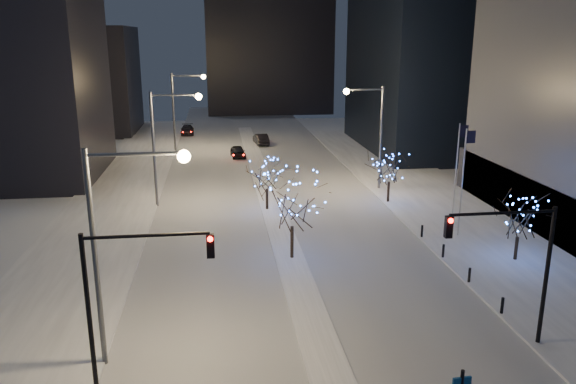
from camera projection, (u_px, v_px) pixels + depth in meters
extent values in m
plane|color=white|center=(329.00, 372.00, 24.95)|extent=(160.00, 160.00, 0.00)
cube|color=silver|center=(263.00, 180.00, 58.41)|extent=(20.00, 130.00, 0.02)
cube|color=white|center=(267.00, 192.00, 53.61)|extent=(2.00, 80.00, 0.15)
cube|color=white|center=(461.00, 218.00, 45.90)|extent=(10.00, 90.00, 0.15)
cube|color=white|center=(95.00, 234.00, 42.33)|extent=(8.00, 90.00, 0.15)
cube|color=black|center=(75.00, 80.00, 86.54)|extent=(18.00, 16.00, 16.00)
cube|color=black|center=(267.00, 2.00, 108.06)|extent=(24.00, 14.00, 42.00)
cylinder|color=#595E66|center=(95.00, 262.00, 24.30)|extent=(0.24, 0.24, 10.00)
cylinder|color=#595E66|center=(135.00, 154.00, 23.30)|extent=(4.00, 0.16, 0.16)
sphere|color=#FFC47F|center=(184.00, 156.00, 23.58)|extent=(0.56, 0.56, 0.56)
cylinder|color=#595E66|center=(154.00, 150.00, 48.20)|extent=(0.24, 0.24, 10.00)
cylinder|color=#595E66|center=(175.00, 95.00, 47.20)|extent=(4.00, 0.16, 0.16)
sphere|color=#FFC47F|center=(199.00, 97.00, 47.48)|extent=(0.56, 0.56, 0.56)
cylinder|color=#595E66|center=(173.00, 113.00, 72.10)|extent=(0.24, 0.24, 10.00)
cylinder|color=#595E66|center=(187.00, 76.00, 71.10)|extent=(4.00, 0.16, 0.16)
sphere|color=#FFC47F|center=(203.00, 77.00, 71.38)|extent=(0.56, 0.56, 0.56)
cylinder|color=#595E66|center=(381.00, 139.00, 53.66)|extent=(0.24, 0.24, 10.00)
cylinder|color=#595E66|center=(365.00, 90.00, 52.19)|extent=(3.50, 0.16, 0.16)
sphere|color=#FFC47F|center=(346.00, 91.00, 52.01)|extent=(0.56, 0.56, 0.56)
cylinder|color=black|center=(89.00, 315.00, 22.79)|extent=(0.20, 0.20, 7.00)
cylinder|color=black|center=(146.00, 236.00, 22.22)|extent=(5.00, 0.14, 0.14)
cube|color=black|center=(210.00, 246.00, 22.67)|extent=(0.32, 0.28, 1.00)
sphere|color=#FF0C05|center=(210.00, 239.00, 22.41)|extent=(0.22, 0.22, 0.22)
cylinder|color=black|center=(546.00, 278.00, 26.27)|extent=(0.20, 0.20, 7.00)
cylinder|color=black|center=(503.00, 213.00, 25.08)|extent=(5.00, 0.14, 0.14)
cube|color=black|center=(449.00, 227.00, 24.92)|extent=(0.32, 0.28, 1.00)
sphere|color=#FF0C05|center=(451.00, 221.00, 24.66)|extent=(0.22, 0.22, 0.22)
cylinder|color=silver|center=(462.00, 183.00, 40.74)|extent=(0.10, 0.10, 8.00)
cube|color=black|center=(471.00, 137.00, 39.88)|extent=(0.70, 0.03, 0.90)
cylinder|color=silver|center=(456.00, 175.00, 43.21)|extent=(0.10, 0.10, 8.00)
cube|color=black|center=(464.00, 131.00, 42.35)|extent=(0.70, 0.03, 0.90)
cylinder|color=black|center=(502.00, 305.00, 29.87)|extent=(0.16, 0.16, 0.90)
cylinder|color=black|center=(469.00, 275.00, 33.70)|extent=(0.16, 0.16, 0.90)
cylinder|color=black|center=(443.00, 251.00, 37.52)|extent=(0.16, 0.16, 0.90)
cylinder|color=black|center=(422.00, 231.00, 41.34)|extent=(0.16, 0.16, 0.90)
imported|color=black|center=(238.00, 152.00, 69.54)|extent=(1.97, 4.21, 1.39)
imported|color=black|center=(261.00, 139.00, 77.74)|extent=(2.05, 4.78, 1.53)
imported|color=#222127|center=(187.00, 130.00, 85.84)|extent=(2.07, 4.84, 1.39)
cylinder|color=black|center=(292.00, 242.00, 37.32)|extent=(0.22, 0.22, 2.18)
cylinder|color=black|center=(267.00, 199.00, 48.00)|extent=(0.22, 0.22, 1.76)
cylinder|color=black|center=(516.00, 248.00, 37.10)|extent=(0.22, 0.22, 1.55)
cylinder|color=black|center=(388.00, 192.00, 50.19)|extent=(0.22, 0.22, 1.81)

